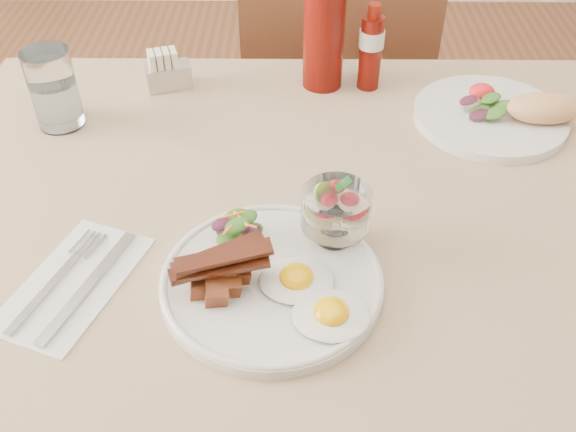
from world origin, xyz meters
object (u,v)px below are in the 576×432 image
Objects in this scene: main_plate at (272,282)px; second_plate at (503,113)px; fruit_cup at (336,209)px; ketchup_bottle at (324,33)px; hot_sauce_bottle at (371,48)px; sugar_caddy at (167,72)px; table at (355,248)px; water_glass at (55,93)px; chair_far at (333,100)px.

main_plate is 0.54m from second_plate.
ketchup_bottle is at bearing 90.31° from fruit_cup.
main_plate is at bearing -134.93° from second_plate.
hot_sauce_bottle is (0.08, 0.42, 0.01)m from fruit_cup.
sugar_caddy is (-0.28, -0.01, -0.07)m from ketchup_bottle.
second_plate is at bearing -28.26° from sugar_caddy.
table is 0.48m from sugar_caddy.
water_glass is at bearing -166.39° from hot_sauce_bottle.
table is at bearing -96.65° from hot_sauce_bottle.
fruit_cup is 0.54m from water_glass.
hot_sauce_bottle is 1.19× the size of water_glass.
second_plate is (0.30, 0.31, -0.05)m from fruit_cup.
main_plate is at bearing -45.30° from water_glass.
second_plate is 1.75× the size of hot_sauce_bottle.
table is at bearing 52.68° from main_plate.
main_plate is 3.16× the size of sugar_caddy.
fruit_cup is 0.51m from sugar_caddy.
table is 0.68m from chair_far.
second_plate reaches higher than table.
chair_far reaches higher than main_plate.
ketchup_bottle is 2.43× the size of sugar_caddy.
ketchup_bottle reaches higher than hot_sauce_bottle.
chair_far is 4.32× the size of ketchup_bottle.
water_glass is at bearing 134.70° from main_plate.
fruit_cup reaches higher than second_plate.
sugar_caddy is at bearing 169.26° from second_plate.
table is 14.99× the size of sugar_caddy.
second_plate is 1.28× the size of ketchup_bottle.
water_glass is (-0.49, -0.46, 0.29)m from chair_far.
chair_far reaches higher than sugar_caddy.
chair_far is (0.00, 0.66, -0.14)m from table.
fruit_cup reaches higher than table.
water_glass is (-0.45, 0.30, -0.01)m from fruit_cup.
chair_far is at bearing 96.82° from hot_sauce_bottle.
fruit_cup is 0.43m from hot_sauce_bottle.
second_plate is at bearing 40.50° from table.
chair_far is 3.32× the size of main_plate.
second_plate is (0.26, -0.44, 0.24)m from chair_far.
table is at bearing -23.05° from water_glass.
chair_far is at bearing 28.11° from sugar_caddy.
table is 0.35m from second_plate.
fruit_cup is 1.03× the size of sugar_caddy.
water_glass is (-0.53, -0.13, -0.02)m from hot_sauce_bottle.
ketchup_bottle reaches higher than second_plate.
sugar_caddy is at bearing 134.69° from table.
chair_far is 10.16× the size of fruit_cup.
hot_sauce_bottle is (0.04, 0.34, 0.16)m from table.
ketchup_bottle reaches higher than main_plate.
chair_far reaches higher than second_plate.
main_plate is at bearing -98.49° from chair_far.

